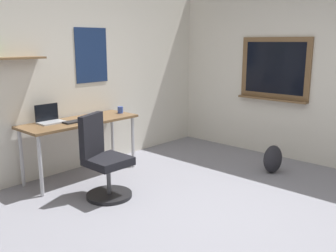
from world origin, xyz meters
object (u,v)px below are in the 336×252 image
object	(u,v)px
office_chair	(103,162)
laptop	(49,118)
backpack	(273,159)
coffee_mug	(120,110)
computer_mouse	(96,117)
keyboard	(78,121)
desk	(80,126)

from	to	relation	value
office_chair	laptop	distance (m)	0.98
laptop	backpack	distance (m)	2.96
coffee_mug	laptop	bearing A→B (deg)	170.96
computer_mouse	coffee_mug	distance (m)	0.46
laptop	keyboard	size ratio (longest dim) A/B	0.84
laptop	keyboard	world-z (taller)	laptop
office_chair	computer_mouse	size ratio (longest dim) A/B	9.13
office_chair	computer_mouse	bearing A→B (deg)	57.97
desk	laptop	bearing A→B (deg)	157.94
desk	laptop	size ratio (longest dim) A/B	4.92
coffee_mug	backpack	xyz separation A→B (m)	(1.16, -1.77, -0.61)
laptop	computer_mouse	xyz separation A→B (m)	(0.55, -0.21, -0.04)
computer_mouse	backpack	xyz separation A→B (m)	(1.62, -1.72, -0.58)
office_chair	computer_mouse	world-z (taller)	office_chair
keyboard	computer_mouse	size ratio (longest dim) A/B	3.56
coffee_mug	backpack	size ratio (longest dim) A/B	0.24
laptop	keyboard	distance (m)	0.34
desk	keyboard	size ratio (longest dim) A/B	4.12
desk	keyboard	bearing A→B (deg)	-137.03
keyboard	office_chair	bearing A→B (deg)	-101.86
laptop	backpack	bearing A→B (deg)	-41.67
office_chair	computer_mouse	xyz separation A→B (m)	(0.42, 0.67, 0.36)
keyboard	desk	bearing A→B (deg)	42.97
keyboard	laptop	bearing A→B (deg)	141.79
computer_mouse	coffee_mug	world-z (taller)	coffee_mug
desk	office_chair	xyz separation A→B (m)	(-0.22, -0.74, -0.27)
desk	backpack	bearing A→B (deg)	-44.47
computer_mouse	coffee_mug	xyz separation A→B (m)	(0.46, 0.05, 0.03)
computer_mouse	backpack	world-z (taller)	computer_mouse
computer_mouse	coffee_mug	bearing A→B (deg)	6.23
keyboard	coffee_mug	distance (m)	0.74
keyboard	backpack	world-z (taller)	keyboard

